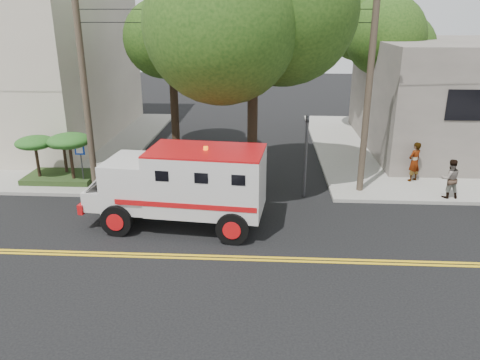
{
  "coord_description": "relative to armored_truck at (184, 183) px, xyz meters",
  "views": [
    {
      "loc": [
        2.11,
        -13.49,
        7.57
      ],
      "look_at": [
        1.15,
        3.13,
        1.6
      ],
      "focal_mm": 35.0,
      "sensor_mm": 36.0,
      "label": 1
    }
  ],
  "objects": [
    {
      "name": "palm_planter",
      "position": [
        -6.57,
        4.22,
        -0.06
      ],
      "size": [
        3.52,
        2.63,
        2.36
      ],
      "color": "#1E3314",
      "rests_on": "sidewalk_nw"
    },
    {
      "name": "sidewalk_ne",
      "position": [
        14.37,
        11.09,
        -1.63
      ],
      "size": [
        17.0,
        17.0,
        0.15
      ],
      "primitive_type": "cube",
      "color": "gray",
      "rests_on": "ground"
    },
    {
      "name": "sidewalk_nw",
      "position": [
        -12.63,
        11.09,
        -1.63
      ],
      "size": [
        17.0,
        17.0,
        0.15
      ],
      "primitive_type": "cube",
      "color": "gray",
      "rests_on": "ground"
    },
    {
      "name": "armored_truck",
      "position": [
        0.0,
        0.0,
        0.0
      ],
      "size": [
        6.8,
        3.21,
        3.0
      ],
      "rotation": [
        0.0,
        0.0,
        -0.1
      ],
      "color": "beige",
      "rests_on": "ground"
    },
    {
      "name": "ground",
      "position": [
        0.87,
        -2.41,
        -1.71
      ],
      "size": [
        100.0,
        100.0,
        0.0
      ],
      "primitive_type": "plane",
      "color": "black",
      "rests_on": "ground"
    },
    {
      "name": "tree_main",
      "position": [
        2.8,
        3.8,
        5.49
      ],
      "size": [
        6.08,
        5.7,
        9.85
      ],
      "color": "black",
      "rests_on": "ground"
    },
    {
      "name": "utility_pole_right",
      "position": [
        7.17,
        3.79,
        2.79
      ],
      "size": [
        0.28,
        0.28,
        9.0
      ],
      "primitive_type": "cylinder",
      "color": "#382D23",
      "rests_on": "ground"
    },
    {
      "name": "utility_pole_left",
      "position": [
        -4.73,
        3.59,
        2.79
      ],
      "size": [
        0.28,
        0.28,
        9.0
      ],
      "primitive_type": "cylinder",
      "color": "#382D23",
      "rests_on": "ground"
    },
    {
      "name": "pedestrian_a",
      "position": [
        9.84,
        5.15,
        -0.63
      ],
      "size": [
        0.81,
        0.75,
        1.86
      ],
      "primitive_type": "imported",
      "rotation": [
        0.0,
        0.0,
        3.73
      ],
      "color": "gray",
      "rests_on": "sidewalk_ne"
    },
    {
      "name": "tree_left",
      "position": [
        -1.81,
        9.38,
        4.02
      ],
      "size": [
        4.48,
        4.2,
        7.7
      ],
      "color": "black",
      "rests_on": "ground"
    },
    {
      "name": "accessibility_sign",
      "position": [
        -5.33,
        3.77,
        -0.34
      ],
      "size": [
        0.45,
        0.1,
        2.02
      ],
      "color": "#3F3F42",
      "rests_on": "ground"
    },
    {
      "name": "pedestrian_b",
      "position": [
        10.74,
        3.09,
        -0.71
      ],
      "size": [
        0.86,
        0.68,
        1.69
      ],
      "primitive_type": "imported",
      "rotation": [
        0.0,
        0.0,
        3.2
      ],
      "color": "gray",
      "rests_on": "sidewalk_ne"
    },
    {
      "name": "tree_right",
      "position": [
        9.71,
        13.36,
        4.39
      ],
      "size": [
        4.8,
        4.5,
        8.2
      ],
      "color": "black",
      "rests_on": "ground"
    },
    {
      "name": "traffic_signal",
      "position": [
        4.67,
        3.19,
        0.52
      ],
      "size": [
        0.15,
        0.18,
        3.6
      ],
      "color": "#3F3F42",
      "rests_on": "ground"
    }
  ]
}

